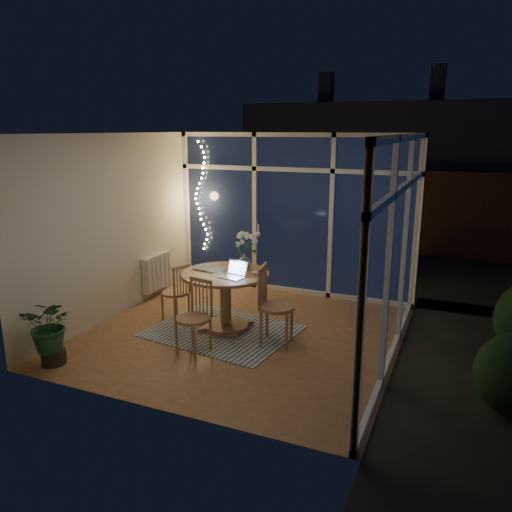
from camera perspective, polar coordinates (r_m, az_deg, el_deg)
name	(u,v)px	position (r m, az deg, el deg)	size (l,w,h in m)	color
floor	(242,334)	(6.73, -1.59, -8.89)	(4.00, 4.00, 0.00)	brown
ceiling	(241,133)	(6.19, -1.76, 13.83)	(4.00, 4.00, 0.00)	white
wall_back	(293,215)	(8.16, 4.28, 4.74)	(4.00, 0.04, 2.60)	beige
wall_front	(149,282)	(4.66, -12.11, -2.90)	(4.00, 0.04, 2.60)	beige
wall_left	(114,227)	(7.39, -15.91, 3.23)	(0.04, 4.00, 2.60)	beige
wall_right	(404,254)	(5.80, 16.55, 0.23)	(0.04, 4.00, 2.60)	beige
window_wall_back	(292,215)	(8.12, 4.19, 4.70)	(4.00, 0.10, 2.60)	silver
window_wall_right	(400,254)	(5.80, 16.16, 0.27)	(0.10, 4.00, 2.60)	silver
radiator	(157,272)	(8.26, -11.25, -1.79)	(0.10, 0.70, 0.58)	silver
fairy_lights	(200,196)	(8.69, -6.36, 6.79)	(0.24, 0.10, 1.85)	#E6B15C
garden_patio	(359,256)	(11.15, 11.65, -0.05)	(12.00, 6.00, 0.10)	black
garden_fence	(344,208)	(11.54, 9.98, 5.39)	(11.00, 0.08, 1.80)	#3D2116
neighbour_roof	(383,146)	(14.30, 14.30, 12.09)	(7.00, 3.00, 2.20)	#34363F
garden_shrubs	(277,243)	(9.88, 2.47, 1.44)	(0.90, 0.90, 0.90)	black
rug	(223,331)	(6.82, -3.82, -8.55)	(1.83, 1.46, 0.01)	beige
dining_table	(226,301)	(6.76, -3.49, -5.17)	(1.17, 1.17, 0.80)	#986545
chair_left	(175,291)	(7.17, -9.25, -4.02)	(0.39, 0.39, 0.84)	#986545
chair_right	(277,305)	(6.27, 2.38, -5.63)	(0.48, 0.48, 1.03)	#986545
chair_front	(193,317)	(6.08, -7.22, -6.93)	(0.43, 0.43, 0.92)	#986545
laptop	(232,269)	(6.38, -2.75, -1.52)	(0.31, 0.26, 0.22)	silver
flower_vase	(245,260)	(6.82, -1.31, -0.52)	(0.20, 0.20, 0.21)	white
bowl	(257,273)	(6.55, 0.17, -1.94)	(0.15, 0.15, 0.04)	white
newspapers	(212,268)	(6.84, -5.10, -1.37)	(0.42, 0.32, 0.02)	silver
phone	(229,275)	(6.49, -3.15, -2.24)	(0.10, 0.05, 0.01)	black
potted_plant	(51,333)	(6.25, -22.36, -8.15)	(0.54, 0.47, 0.76)	#1B4D26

